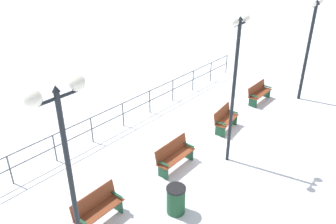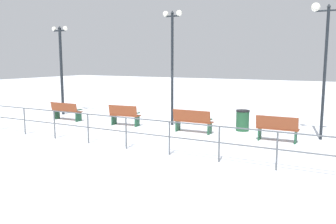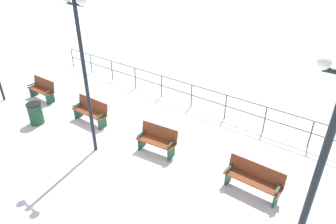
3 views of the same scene
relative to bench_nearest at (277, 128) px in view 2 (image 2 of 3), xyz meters
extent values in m
plane|color=white|center=(-0.04, 5.04, -0.50)|extent=(80.00, 80.00, 0.00)
cube|color=brown|center=(0.08, 0.00, -0.03)|extent=(0.47, 1.49, 0.04)
cube|color=brown|center=(-0.15, 0.00, 0.23)|extent=(0.14, 1.49, 0.47)
cube|color=#19472D|center=(0.09, -0.64, -0.27)|extent=(0.40, 0.06, 0.47)
cube|color=#19472D|center=(0.07, 0.64, -0.27)|extent=(0.40, 0.06, 0.47)
cube|color=#19472D|center=(0.11, -0.64, 0.09)|extent=(0.40, 0.08, 0.04)
cube|color=#19472D|center=(0.09, 0.64, 0.09)|extent=(0.40, 0.08, 0.04)
cube|color=brown|center=(0.09, 3.36, -0.04)|extent=(0.48, 1.63, 0.04)
cube|color=brown|center=(-0.14, 3.36, 0.22)|extent=(0.14, 1.62, 0.47)
cube|color=#19472D|center=(0.10, 2.65, -0.27)|extent=(0.41, 0.06, 0.46)
cube|color=#19472D|center=(0.08, 4.07, -0.27)|extent=(0.41, 0.06, 0.46)
cube|color=#19472D|center=(0.12, 2.65, 0.08)|extent=(0.41, 0.08, 0.04)
cube|color=#19472D|center=(0.10, 4.07, 0.08)|extent=(0.41, 0.08, 0.04)
cube|color=brown|center=(0.04, 6.72, -0.03)|extent=(0.63, 1.43, 0.04)
cube|color=brown|center=(-0.20, 6.69, 0.22)|extent=(0.28, 1.39, 0.46)
cube|color=#19472D|center=(0.11, 6.13, -0.27)|extent=(0.43, 0.10, 0.47)
cube|color=#19472D|center=(-0.03, 7.31, -0.27)|extent=(0.43, 0.10, 0.47)
cube|color=#19472D|center=(0.13, 6.14, 0.09)|extent=(0.43, 0.12, 0.04)
cube|color=#19472D|center=(-0.01, 7.31, 0.09)|extent=(0.43, 0.12, 0.04)
cube|color=brown|center=(-0.14, 10.08, -0.06)|extent=(0.45, 1.64, 0.04)
cube|color=brown|center=(-0.36, 10.08, 0.17)|extent=(0.12, 1.64, 0.42)
cube|color=#19472D|center=(-0.14, 9.36, -0.28)|extent=(0.40, 0.05, 0.45)
cube|color=#19472D|center=(-0.15, 10.80, -0.28)|extent=(0.40, 0.05, 0.45)
cube|color=#19472D|center=(-0.12, 9.36, 0.06)|extent=(0.40, 0.07, 0.04)
cube|color=#19472D|center=(-0.13, 10.80, 0.06)|extent=(0.40, 0.07, 0.04)
cylinder|color=black|center=(1.18, -1.36, 1.90)|extent=(0.11, 0.11, 4.81)
cylinder|color=black|center=(1.18, -1.36, 4.19)|extent=(0.06, 0.87, 0.06)
sphere|color=white|center=(1.18, -0.93, 4.34)|extent=(0.32, 0.32, 0.32)
cone|color=black|center=(1.18, -1.36, 4.37)|extent=(0.15, 0.15, 0.12)
cylinder|color=black|center=(1.18, 4.93, 1.98)|extent=(0.11, 0.11, 4.97)
cylinder|color=black|center=(1.18, 4.93, 4.35)|extent=(0.07, 0.66, 0.07)
sphere|color=white|center=(1.18, 4.60, 4.46)|extent=(0.25, 0.25, 0.25)
sphere|color=white|center=(1.18, 5.25, 4.46)|extent=(0.25, 0.25, 0.25)
cone|color=black|center=(1.18, 4.93, 4.53)|extent=(0.16, 0.16, 0.12)
cylinder|color=black|center=(1.18, 11.67, 1.80)|extent=(0.15, 0.15, 4.60)
cylinder|color=black|center=(1.18, 11.67, 3.98)|extent=(0.09, 0.80, 0.09)
sphere|color=white|center=(1.18, 11.27, 4.08)|extent=(0.23, 0.23, 0.23)
sphere|color=white|center=(1.18, 12.07, 4.08)|extent=(0.23, 0.23, 0.23)
cone|color=black|center=(1.18, 11.67, 4.16)|extent=(0.20, 0.20, 0.12)
cylinder|color=#4C5156|center=(-3.45, -0.70, 0.03)|extent=(0.05, 0.05, 1.06)
cylinder|color=#4C5156|center=(-3.45, 0.94, 0.03)|extent=(0.05, 0.05, 1.06)
cylinder|color=#4C5156|center=(-3.45, 2.58, 0.03)|extent=(0.05, 0.05, 1.06)
cylinder|color=#4C5156|center=(-3.45, 4.22, 0.03)|extent=(0.05, 0.05, 1.06)
cylinder|color=#4C5156|center=(-3.45, 5.86, 0.03)|extent=(0.05, 0.05, 1.06)
cylinder|color=#4C5156|center=(-3.45, 7.50, 0.03)|extent=(0.05, 0.05, 1.06)
cylinder|color=#4C5156|center=(-3.45, 9.14, 0.03)|extent=(0.05, 0.05, 1.06)
cylinder|color=#4C5156|center=(-3.45, 5.04, 0.56)|extent=(0.04, 14.77, 0.04)
cylinder|color=#4C5156|center=(-3.45, 5.04, 0.08)|extent=(0.04, 14.77, 0.04)
cylinder|color=#1E4C2D|center=(1.40, 1.70, -0.09)|extent=(0.54, 0.54, 0.82)
cylinder|color=black|center=(1.40, 1.70, 0.34)|extent=(0.57, 0.57, 0.06)
camera|label=1|loc=(6.07, -4.23, 6.69)|focal=36.60mm
camera|label=2|loc=(-13.01, -2.56, 2.46)|focal=38.09mm
camera|label=3|loc=(6.37, 12.02, 5.77)|focal=31.86mm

